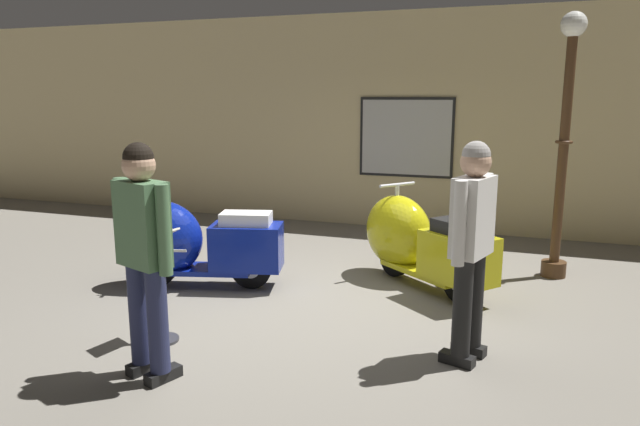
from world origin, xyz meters
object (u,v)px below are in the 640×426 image
Objects in this scene: lamppost at (564,139)px; visitor_0 at (472,237)px; scooter_1 at (415,240)px; info_stanchion at (160,296)px; visitor_1 at (144,246)px; scooter_0 at (187,242)px.

lamppost is 1.70× the size of visitor_0.
info_stanchion is (-1.76, -2.27, -0.09)m from scooter_1.
scooter_1 is 0.58× the size of lamppost.
scooter_0 is at bearing 44.32° from visitor_1.
scooter_0 is 2.51m from scooter_1.
scooter_0 reaches higher than info_stanchion.
visitor_1 is (-1.46, -2.85, 0.52)m from scooter_1.
visitor_0 is 2.62m from info_stanchion.
lamppost is 1.68× the size of visitor_1.
visitor_1 is (-2.96, -3.66, -0.58)m from lamppost.
visitor_0 is 1.77× the size of info_stanchion.
info_stanchion is (-2.50, -0.50, -0.60)m from visitor_0.
scooter_0 is 1.47m from info_stanchion.
lamppost reaches higher than scooter_0.
scooter_0 is at bearing 60.21° from scooter_1.
lamppost is 2.75m from visitor_0.
visitor_1 is 0.90m from info_stanchion.
scooter_0 is at bearing -155.68° from lamppost.
lamppost is at bearing -112.63° from scooter_1.
visitor_0 reaches higher than scooter_1.
visitor_1 is at bearing 101.67° from scooter_1.
visitor_1 reaches higher than scooter_0.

